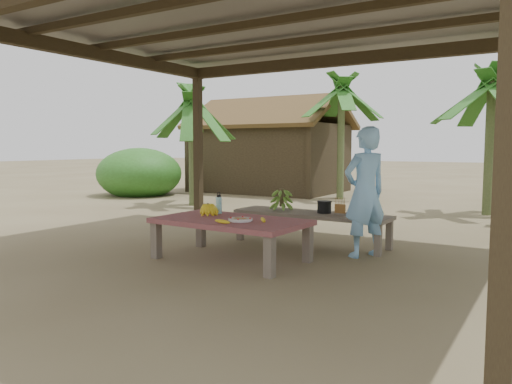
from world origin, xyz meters
The scene contains 17 objects.
ground centered at (0.00, 0.00, 0.00)m, with size 80.00×80.00×0.00m, color brown.
pavilion centered at (-0.01, -0.01, 2.78)m, with size 6.60×5.60×2.95m.
work_table centered at (-0.32, -0.25, 0.43)m, with size 1.84×1.07×0.50m.
bench centered at (0.10, 1.11, 0.39)m, with size 2.21×0.62×0.45m.
ripe_banana_bunch centered at (-0.76, -0.11, 0.58)m, with size 0.26×0.23×0.16m, color yellow, non-canonical shape.
plate centered at (-0.12, -0.34, 0.52)m, with size 0.28×0.28×0.04m.
loose_banana_front centered at (-0.20, -0.59, 0.52)m, with size 0.04×0.18×0.04m, color yellow.
loose_banana_side centered at (0.13, -0.24, 0.52)m, with size 0.04×0.16×0.04m, color yellow.
water_flask centered at (-0.72, 0.07, 0.62)m, with size 0.07×0.07×0.28m.
green_banana_stalk centered at (-0.37, 1.12, 0.61)m, with size 0.29×0.29×0.33m, color #598C2D, non-canonical shape.
cooking_pot centered at (0.28, 1.16, 0.53)m, with size 0.19×0.19×0.16m, color black.
skewer_rack centered at (0.55, 1.06, 0.57)m, with size 0.18×0.08×0.24m, color #A57F47, non-canonical shape.
woman centered at (0.99, 0.77, 0.80)m, with size 0.59×0.38×1.61m, color #7DB8EC.
hut centered at (-4.50, 8.00, 1.10)m, with size 4.40×3.43×2.85m.
banana_plant_n centered at (1.80, 5.68, 2.35)m, with size 1.80×1.80×2.83m.
banana_plant_nw centered at (-1.82, 6.94, 2.59)m, with size 1.80×1.80×3.08m.
banana_plant_w centered at (-4.21, 3.89, 2.11)m, with size 1.80×1.80×2.59m.
Camera 1 is at (3.03, -5.12, 1.37)m, focal length 35.00 mm.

